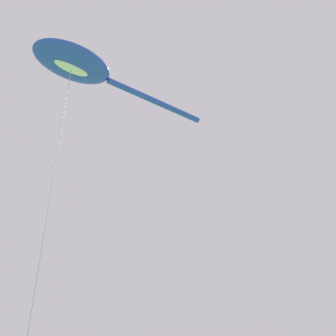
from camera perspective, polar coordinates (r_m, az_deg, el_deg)
big_show_kite at (r=19.58m, az=-12.78°, el=14.18°), size 9.39×5.68×15.71m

